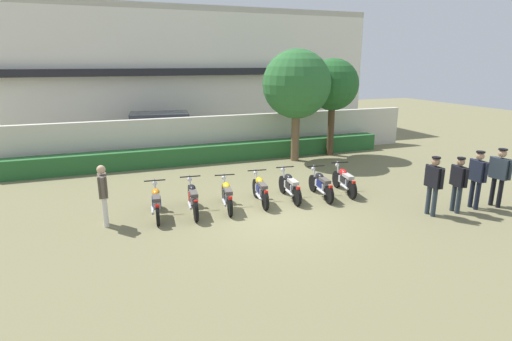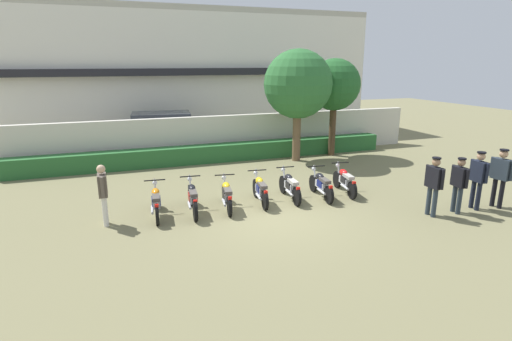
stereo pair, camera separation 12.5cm
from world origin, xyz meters
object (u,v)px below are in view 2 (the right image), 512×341
Objects in this scene: motorcycle_in_row_3 at (260,189)px; officer_2 at (478,175)px; motorcycle_in_row_1 at (192,198)px; motorcycle_in_row_2 at (227,195)px; tree_near_inspector at (298,85)px; motorcycle_in_row_4 at (290,186)px; officer_3 at (501,173)px; motorcycle_in_row_5 at (321,184)px; motorcycle_in_row_6 at (345,180)px; motorcycle_in_row_0 at (156,202)px; parked_car at (165,132)px; inspector_person at (103,190)px; officer_0 at (434,182)px; tree_far_side at (334,85)px; officer_1 at (459,181)px.

officer_2 is (5.78, -2.64, 0.59)m from motorcycle_in_row_3.
motorcycle_in_row_1 is 1.01m from motorcycle_in_row_2.
tree_near_inspector is 2.75× the size of officer_2.
officer_3 is at bearing -112.05° from motorcycle_in_row_4.
motorcycle_in_row_5 is 0.96m from motorcycle_in_row_6.
motorcycle_in_row_1 is (1.02, -0.06, 0.01)m from motorcycle_in_row_0.
motorcycle_in_row_6 is at bearing -87.19° from motorcycle_in_row_4.
officer_2 is at bearing -72.40° from tree_near_inspector.
parked_car is 2.60× the size of motorcycle_in_row_3.
officer_2 reaches higher than motorcycle_in_row_5.
tree_near_inspector is at bearing -10.94° from motorcycle_in_row_5.
motorcycle_in_row_4 is 1.12× the size of inspector_person.
officer_3 reaches higher than officer_0.
motorcycle_in_row_6 is 3.88m from officer_2.
inspector_person is (-9.93, -5.30, -2.22)m from tree_far_side.
motorcycle_in_row_5 is at bearing -60.66° from parked_car.
inspector_person is (-2.79, -8.76, 0.04)m from parked_car.
tree_far_side is 2.42× the size of motorcycle_in_row_5.
motorcycle_in_row_2 is 4.07m from motorcycle_in_row_6.
tree_far_side reaches higher than motorcycle_in_row_5.
officer_2 is (8.91, -2.60, 0.59)m from motorcycle_in_row_0.
officer_3 is (5.52, -2.78, 0.62)m from motorcycle_in_row_4.
motorcycle_in_row_4 is 4.17m from officer_0.
motorcycle_in_row_3 is 0.97× the size of motorcycle_in_row_4.
inspector_person is 9.82m from officer_1.
motorcycle_in_row_6 is at bearing -46.58° from officer_1.
motorcycle_in_row_6 is 1.11× the size of officer_1.
officer_1 is (2.06, -2.66, 0.51)m from motorcycle_in_row_6.
officer_1 is 0.92× the size of officer_3.
parked_car is at bearing 28.50° from motorcycle_in_row_5.
motorcycle_in_row_3 is at bearing -75.04° from motorcycle_in_row_2.
tree_far_side is 6.86m from motorcycle_in_row_5.
motorcycle_in_row_6 is at bearing -44.38° from officer_3.
motorcycle_in_row_4 is (3.12, 0.13, -0.01)m from motorcycle_in_row_1.
inspector_person is (-1.35, -0.16, 0.54)m from motorcycle_in_row_0.
motorcycle_in_row_4 is at bearing -83.94° from motorcycle_in_row_0.
officer_1 is (6.71, -11.25, 0.02)m from parked_car.
motorcycle_in_row_4 is 1.03× the size of motorcycle_in_row_6.
officer_0 is (4.17, -2.63, 0.56)m from motorcycle_in_row_3.
officer_0 reaches higher than motorcycle_in_row_0.
motorcycle_in_row_4 is 5.50m from officer_2.
motorcycle_in_row_6 is 1.02× the size of officer_3.
officer_2 is at bearing -49.97° from parked_car.
motorcycle_in_row_6 is 3.40m from officer_1.
tree_far_side reaches higher than officer_0.
motorcycle_in_row_1 reaches higher than motorcycle_in_row_4.
tree_near_inspector is 2.63× the size of motorcycle_in_row_5.
motorcycle_in_row_3 is at bearing -126.25° from tree_near_inspector.
motorcycle_in_row_5 is 1.09× the size of inspector_person.
officer_0 is (6.29, -2.53, 0.55)m from motorcycle_in_row_1.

